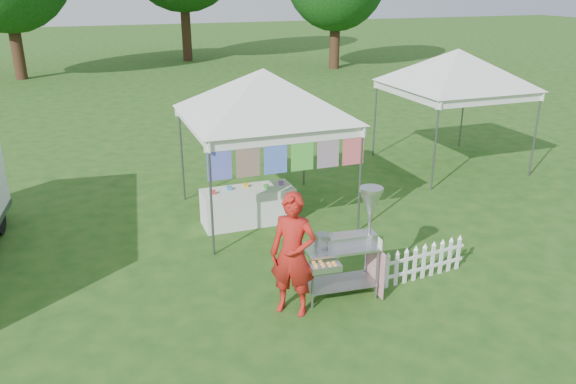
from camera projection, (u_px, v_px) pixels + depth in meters
name	position (u px, v px, depth m)	size (l,w,h in m)	color
ground	(336.00, 298.00, 8.59)	(120.00, 120.00, 0.00)	#204B15
canopy_main	(263.00, 69.00, 10.60)	(4.24, 4.24, 3.45)	#59595E
canopy_right	(459.00, 49.00, 13.70)	(4.24, 4.24, 3.45)	#59595E
donut_cart	(353.00, 235.00, 8.33)	(1.29, 0.80, 1.72)	gray
vendor	(293.00, 255.00, 7.93)	(0.67, 0.44, 1.84)	#B01C15
picket_fence	(424.00, 262.00, 9.06)	(1.61, 0.19, 0.56)	white
display_table	(248.00, 206.00, 11.14)	(1.80, 0.70, 0.72)	white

